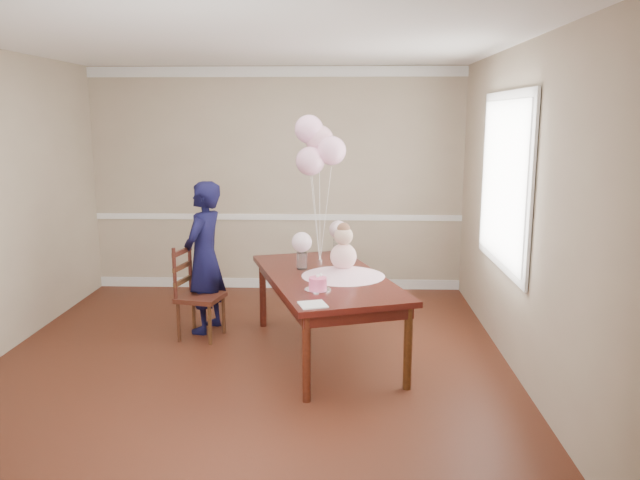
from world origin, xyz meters
The scene contains 49 objects.
floor centered at (0.00, 0.00, 0.00)m, with size 4.50×5.00×0.00m, color #37170D.
ceiling centered at (0.00, 0.00, 2.70)m, with size 4.50×5.00×0.02m, color white.
wall_back centered at (0.00, 2.50, 1.35)m, with size 4.50×0.02×2.70m, color tan.
wall_front centered at (0.00, -2.50, 1.35)m, with size 4.50×0.02×2.70m, color tan.
wall_right centered at (2.25, 0.00, 1.35)m, with size 0.02×5.00×2.70m, color tan.
chair_rail_trim centered at (0.00, 2.49, 0.90)m, with size 4.50×0.02×0.07m, color white.
crown_molding centered at (0.00, 2.49, 2.63)m, with size 4.50×0.02×0.12m, color silver.
baseboard_trim centered at (0.00, 2.49, 0.06)m, with size 4.50×0.02×0.12m, color silver.
window_frame centered at (2.23, 0.50, 1.55)m, with size 0.02×1.66×1.56m, color silver.
window_blinds centered at (2.21, 0.50, 1.55)m, with size 0.01×1.50×1.40m, color silver.
dining_table_top centered at (0.66, 0.30, 0.70)m, with size 0.97×1.94×0.05m, color black.
table_apron centered at (0.66, 0.30, 0.63)m, with size 0.87×1.85×0.10m, color black.
table_leg_fl centered at (0.54, -0.67, 0.34)m, with size 0.07×0.07×0.68m, color black.
table_leg_fr centered at (1.32, -0.42, 0.34)m, with size 0.07×0.07×0.68m, color black.
table_leg_bl centered at (0.00, 1.03, 0.34)m, with size 0.07×0.07×0.68m, color black.
table_leg_br centered at (0.77, 1.28, 0.34)m, with size 0.07×0.07×0.68m, color black.
baby_skirt centered at (0.81, 0.30, 0.78)m, with size 0.74×0.74×0.10m, color #F9B8CF.
baby_torso centered at (0.81, 0.30, 0.90)m, with size 0.23×0.23×0.23m, color #F49AC0.
baby_head centered at (0.81, 0.30, 1.09)m, with size 0.17×0.17×0.17m, color #D3AC91.
baby_hair centered at (0.81, 0.30, 1.15)m, with size 0.12×0.12×0.12m, color brown.
cake_platter centered at (0.60, -0.17, 0.73)m, with size 0.21×0.21×0.01m, color silver.
birthday_cake centered at (0.60, -0.17, 0.79)m, with size 0.15×0.15×0.10m, color #EA4A7E.
cake_flower_a centered at (0.60, -0.17, 0.85)m, with size 0.03×0.03×0.03m, color white.
cake_flower_b centered at (0.63, -0.14, 0.85)m, with size 0.03×0.03×0.03m, color white.
rose_vase_near centered at (0.43, 0.54, 0.81)m, with size 0.10×0.10×0.16m, color silver.
roses_near centered at (0.43, 0.54, 0.98)m, with size 0.18×0.18×0.18m, color silver.
rose_vase_far centered at (0.76, 1.20, 0.81)m, with size 0.10×0.10×0.16m, color silver.
roses_far centered at (0.76, 1.20, 0.98)m, with size 0.18×0.18×0.18m, color #FFD5DC.
napkin centered at (0.58, -0.59, 0.73)m, with size 0.19×0.19×0.01m, color silver.
balloon_weight centered at (0.59, 0.84, 0.74)m, with size 0.04×0.04×0.02m, color white.
balloon_a centered at (0.49, 0.81, 1.70)m, with size 0.27×0.27×0.27m, color #F0AAC9.
balloon_b centered at (0.69, 0.83, 1.80)m, with size 0.27×0.27×0.27m, color #FFB4D7.
balloon_c centered at (0.58, 0.94, 1.90)m, with size 0.27×0.27×0.27m, color #E9A5B9.
balloon_d centered at (0.48, 0.93, 1.99)m, with size 0.27×0.27×0.27m, color #FFB4DB.
balloon_ribbon_a centered at (0.54, 0.83, 1.15)m, with size 0.00×0.00×0.82m, color silver.
balloon_ribbon_b centered at (0.64, 0.83, 1.20)m, with size 0.00×0.00×0.91m, color white.
balloon_ribbon_c centered at (0.58, 0.89, 1.24)m, with size 0.00×0.00×1.01m, color white.
balloon_ribbon_d centered at (0.53, 0.89, 1.29)m, with size 0.00×0.00×1.11m, color white.
dining_chair_seat centered at (-0.56, 0.68, 0.40)m, with size 0.39×0.39×0.04m, color #36160E.
chair_leg_fl centered at (-0.75, 0.56, 0.19)m, with size 0.04×0.04×0.38m, color #35190E.
chair_leg_fr centered at (-0.44, 0.49, 0.19)m, with size 0.04×0.04×0.38m, color #361E0E.
chair_leg_bl centered at (-0.68, 0.87, 0.19)m, with size 0.04×0.04×0.38m, color #3D2010.
chair_leg_br centered at (-0.37, 0.80, 0.19)m, with size 0.04×0.04×0.38m, color #34190E.
chair_back_post_l centered at (-0.77, 0.56, 0.66)m, with size 0.04×0.04×0.50m, color black.
chair_back_post_r centered at (-0.70, 0.88, 0.66)m, with size 0.04×0.04×0.50m, color #39140F.
chair_slat_low centered at (-0.73, 0.72, 0.56)m, with size 0.03×0.36×0.04m, color #3D2110.
chair_slat_mid centered at (-0.73, 0.72, 0.70)m, with size 0.03×0.36×0.04m, color #3D1D10.
chair_slat_top centered at (-0.73, 0.72, 0.84)m, with size 0.03×0.36×0.04m, color #3A1710.
woman centered at (-0.56, 0.89, 0.75)m, with size 0.55×0.36×1.50m, color black.
Camera 1 is at (0.81, -5.04, 2.11)m, focal length 35.00 mm.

